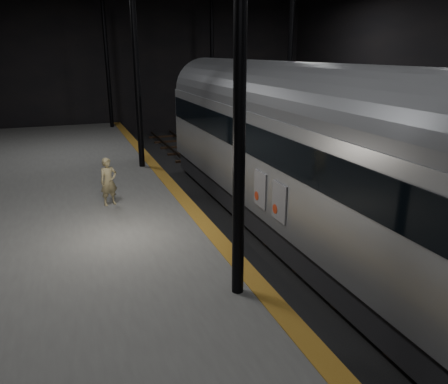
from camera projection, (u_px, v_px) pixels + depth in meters
ground at (296, 239)px, 14.99m from camera, size 44.00×44.00×0.00m
platform_left at (64, 261)px, 12.36m from camera, size 9.00×43.80×1.00m
tactile_strip at (206, 225)px, 13.61m from camera, size 0.50×43.80×0.01m
track at (296, 238)px, 14.97m from camera, size 2.40×43.00×0.24m
train at (310, 152)px, 13.50m from camera, size 3.21×21.44×5.73m
woman at (109, 182)px, 15.16m from camera, size 0.71×0.58×1.69m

